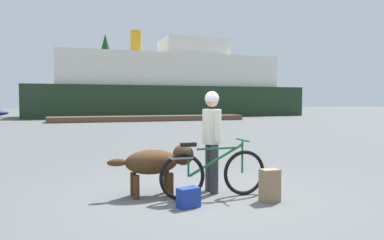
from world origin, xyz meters
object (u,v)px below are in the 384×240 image
at_px(bicycle, 213,173).
at_px(backpack, 270,185).
at_px(person_cyclist, 212,132).
at_px(ferry_boat, 169,87).
at_px(handbag_pannier, 189,198).
at_px(dog, 157,162).

bearing_deg(bicycle, backpack, -33.85).
relative_size(person_cyclist, backpack, 3.42).
bearing_deg(ferry_boat, handbag_pannier, -105.36).
bearing_deg(handbag_pannier, ferry_boat, 74.64).
height_order(handbag_pannier, ferry_boat, ferry_boat).
bearing_deg(dog, bicycle, -28.99).
bearing_deg(dog, backpack, -31.36).
relative_size(dog, handbag_pannier, 4.46).
xyz_separation_m(person_cyclist, dog, (-0.93, 0.08, -0.48)).
bearing_deg(handbag_pannier, bicycle, 35.15).
xyz_separation_m(backpack, handbag_pannier, (-1.28, 0.10, -0.10)).
bearing_deg(bicycle, person_cyclist, 71.89).
distance_m(bicycle, dog, 0.93).
bearing_deg(backpack, ferry_boat, 76.78).
xyz_separation_m(bicycle, person_cyclist, (0.12, 0.36, 0.63)).
bearing_deg(handbag_pannier, backpack, -4.56).
height_order(bicycle, ferry_boat, ferry_boat).
xyz_separation_m(bicycle, backpack, (0.73, -0.49, -0.15)).
xyz_separation_m(bicycle, ferry_boat, (8.49, 32.55, 2.63)).
distance_m(person_cyclist, dog, 1.04).
distance_m(person_cyclist, handbag_pannier, 1.34).
height_order(backpack, handbag_pannier, backpack).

